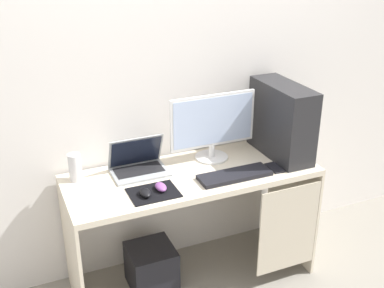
{
  "coord_description": "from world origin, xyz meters",
  "views": [
    {
      "loc": [
        -0.97,
        -2.24,
        2.01
      ],
      "look_at": [
        0.0,
        0.0,
        0.92
      ],
      "focal_mm": 44.79,
      "sensor_mm": 36.0,
      "label": 1
    }
  ],
  "objects": [
    {
      "name": "pc_tower",
      "position": [
        0.6,
        0.02,
        0.97
      ],
      "size": [
        0.19,
        0.49,
        0.45
      ],
      "primitive_type": "cube",
      "color": "#232326",
      "rests_on": "desk"
    },
    {
      "name": "mouse_right",
      "position": [
        -0.33,
        -0.15,
        0.77
      ],
      "size": [
        0.06,
        0.1,
        0.03
      ],
      "primitive_type": "ellipsoid",
      "color": "black",
      "rests_on": "mousepad"
    },
    {
      "name": "subwoofer",
      "position": [
        -0.26,
        0.02,
        0.14
      ],
      "size": [
        0.27,
        0.27,
        0.27
      ],
      "primitive_type": "cube",
      "color": "black",
      "rests_on": "ground_plane"
    },
    {
      "name": "wall_back",
      "position": [
        0.0,
        0.32,
        1.3
      ],
      "size": [
        4.0,
        0.05,
        2.6
      ],
      "color": "silver",
      "rests_on": "ground_plane"
    },
    {
      "name": "ground_plane",
      "position": [
        0.0,
        0.0,
        0.0
      ],
      "size": [
        8.0,
        8.0,
        0.0
      ],
      "primitive_type": "plane",
      "color": "gray"
    },
    {
      "name": "monitor",
      "position": [
        0.19,
        0.12,
        0.96
      ],
      "size": [
        0.54,
        0.2,
        0.41
      ],
      "color": "white",
      "rests_on": "desk"
    },
    {
      "name": "laptop",
      "position": [
        -0.28,
        0.14,
        0.79
      ],
      "size": [
        0.32,
        0.22,
        0.21
      ],
      "color": "#9EA3A8",
      "rests_on": "desk"
    },
    {
      "name": "keyboard",
      "position": [
        0.2,
        -0.15,
        0.76
      ],
      "size": [
        0.42,
        0.14,
        0.02
      ],
      "primitive_type": "cube",
      "color": "black",
      "rests_on": "desk"
    },
    {
      "name": "mousepad",
      "position": [
        -0.28,
        -0.14,
        0.75
      ],
      "size": [
        0.26,
        0.2,
        0.0
      ],
      "primitive_type": "cube",
      "color": "black",
      "rests_on": "desk"
    },
    {
      "name": "speaker",
      "position": [
        -0.63,
        0.17,
        0.82
      ],
      "size": [
        0.07,
        0.07,
        0.16
      ],
      "primitive_type": "cylinder",
      "color": "silver",
      "rests_on": "desk"
    },
    {
      "name": "cell_phone",
      "position": [
        0.46,
        -0.14,
        0.75
      ],
      "size": [
        0.07,
        0.13,
        0.01
      ],
      "primitive_type": "cube",
      "color": "black",
      "rests_on": "desk"
    },
    {
      "name": "desk",
      "position": [
        0.02,
        -0.01,
        0.59
      ],
      "size": [
        1.46,
        0.56,
        0.74
      ],
      "color": "beige",
      "rests_on": "ground_plane"
    },
    {
      "name": "mouse_left",
      "position": [
        -0.24,
        -0.13,
        0.77
      ],
      "size": [
        0.06,
        0.1,
        0.03
      ],
      "primitive_type": "ellipsoid",
      "color": "#8C4C99",
      "rests_on": "mousepad"
    }
  ]
}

